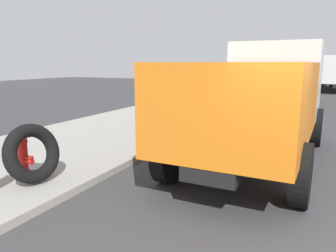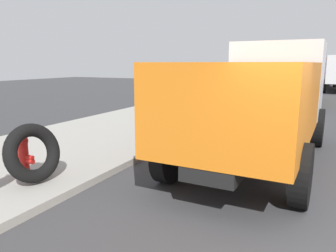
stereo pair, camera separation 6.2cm
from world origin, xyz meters
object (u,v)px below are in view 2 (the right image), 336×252
at_px(loose_tire, 33,153).
at_px(dump_truck_orange, 261,95).
at_px(fire_hydrant, 24,155).
at_px(dump_truck_yellow, 293,76).
at_px(dump_truck_gray, 324,70).

height_order(loose_tire, dump_truck_orange, dump_truck_orange).
xyz_separation_m(fire_hydrant, dump_truck_yellow, (16.48, -3.52, 1.01)).
bearing_deg(dump_truck_gray, dump_truck_yellow, 175.41).
relative_size(fire_hydrant, dump_truck_gray, 0.12).
bearing_deg(loose_tire, dump_truck_yellow, -10.51).
height_order(fire_hydrant, loose_tire, loose_tire).
xyz_separation_m(dump_truck_orange, dump_truck_yellow, (12.67, 0.35, 0.00)).
relative_size(loose_tire, dump_truck_orange, 0.16).
height_order(fire_hydrant, dump_truck_orange, dump_truck_orange).
xyz_separation_m(loose_tire, dump_truck_yellow, (16.63, -3.09, 0.88)).
relative_size(loose_tire, dump_truck_gray, 0.16).
bearing_deg(dump_truck_yellow, loose_tire, 169.49).
distance_m(fire_hydrant, dump_truck_orange, 5.52).
xyz_separation_m(loose_tire, dump_truck_gray, (35.33, -4.59, 0.88)).
bearing_deg(dump_truck_yellow, dump_truck_orange, -178.44).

